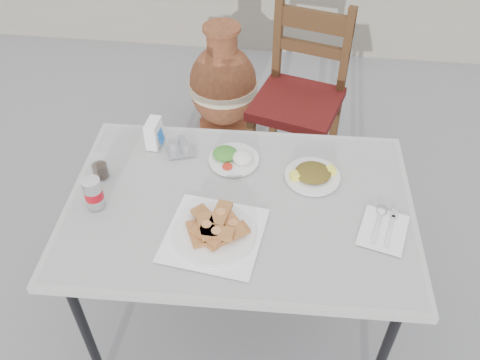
# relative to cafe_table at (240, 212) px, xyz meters

# --- Properties ---
(ground) EXTENTS (80.00, 80.00, 0.00)m
(ground) POSITION_rel_cafe_table_xyz_m (-0.15, 0.11, -0.71)
(ground) COLOR slate
(ground) RESTS_ON ground
(cafe_table) EXTENTS (1.29, 0.90, 0.77)m
(cafe_table) POSITION_rel_cafe_table_xyz_m (0.00, 0.00, 0.00)
(cafe_table) COLOR black
(cafe_table) RESTS_ON ground
(pide_plate) EXTENTS (0.36, 0.36, 0.07)m
(pide_plate) POSITION_rel_cafe_table_xyz_m (-0.07, -0.17, 0.08)
(pide_plate) COLOR white
(pide_plate) RESTS_ON cafe_table
(salad_rice_plate) EXTENTS (0.20, 0.20, 0.05)m
(salad_rice_plate) POSITION_rel_cafe_table_xyz_m (-0.05, 0.22, 0.07)
(salad_rice_plate) COLOR white
(salad_rice_plate) RESTS_ON cafe_table
(salad_chopped_plate) EXTENTS (0.21, 0.21, 0.05)m
(salad_chopped_plate) POSITION_rel_cafe_table_xyz_m (0.26, 0.16, 0.07)
(salad_chopped_plate) COLOR white
(salad_chopped_plate) RESTS_ON cafe_table
(soda_can) EXTENTS (0.07, 0.07, 0.12)m
(soda_can) POSITION_rel_cafe_table_xyz_m (-0.51, -0.08, 0.11)
(soda_can) COLOR silver
(soda_can) RESTS_ON cafe_table
(cola_glass) EXTENTS (0.06, 0.06, 0.09)m
(cola_glass) POSITION_rel_cafe_table_xyz_m (-0.54, 0.07, 0.09)
(cola_glass) COLOR white
(cola_glass) RESTS_ON cafe_table
(napkin_holder) EXTENTS (0.06, 0.10, 0.11)m
(napkin_holder) POSITION_rel_cafe_table_xyz_m (-0.38, 0.28, 0.11)
(napkin_holder) COLOR white
(napkin_holder) RESTS_ON cafe_table
(condiment_caddy) EXTENTS (0.12, 0.11, 0.07)m
(condiment_caddy) POSITION_rel_cafe_table_xyz_m (-0.27, 0.24, 0.08)
(condiment_caddy) COLOR silver
(condiment_caddy) RESTS_ON cafe_table
(cutlery_napkin) EXTENTS (0.20, 0.23, 0.01)m
(cutlery_napkin) POSITION_rel_cafe_table_xyz_m (0.51, -0.06, 0.06)
(cutlery_napkin) COLOR white
(cutlery_napkin) RESTS_ON cafe_table
(chair) EXTENTS (0.54, 0.54, 1.00)m
(chair) POSITION_rel_cafe_table_xyz_m (0.19, 1.07, -0.19)
(chair) COLOR #3C2310
(chair) RESTS_ON ground
(terracotta_urn) EXTENTS (0.43, 0.43, 0.75)m
(terracotta_urn) POSITION_rel_cafe_table_xyz_m (-0.28, 1.38, -0.36)
(terracotta_urn) COLOR brown
(terracotta_urn) RESTS_ON ground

